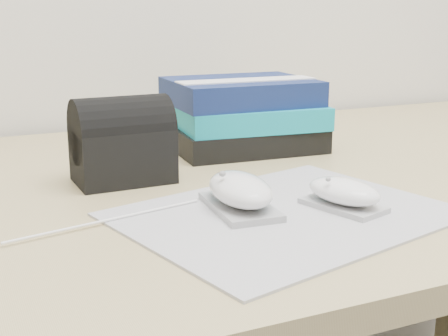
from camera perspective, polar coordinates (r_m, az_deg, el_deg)
name	(u,v)px	position (r m, az deg, el deg)	size (l,w,h in m)	color
desk	(225,304)	(1.02, 0.13, -12.35)	(1.60, 0.80, 0.73)	tan
mousepad	(286,214)	(0.71, 5.66, -4.22)	(0.35, 0.27, 0.00)	gray
mouse_rear	(240,192)	(0.71, 1.48, -2.23)	(0.07, 0.12, 0.05)	#9B9C9E
mouse_front	(344,194)	(0.73, 10.88, -2.33)	(0.08, 0.11, 0.04)	#A5A5A7
usb_cable	(109,220)	(0.69, -10.51, -4.69)	(0.00, 0.00, 0.23)	white
book_stack	(243,114)	(1.03, 1.76, 4.93)	(0.25, 0.20, 0.12)	black
pouch	(122,141)	(0.84, -9.30, 2.47)	(0.13, 0.09, 0.12)	black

